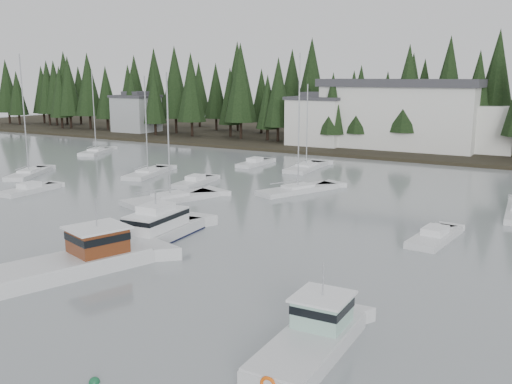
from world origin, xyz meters
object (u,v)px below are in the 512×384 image
at_px(sailboat_4, 170,200).
at_px(runabout_1, 435,239).
at_px(house_west, 318,120).
at_px(runabout_4, 195,183).
at_px(sailboat_0, 148,174).
at_px(cabin_cruiser_center, 154,233).
at_px(sailboat_8, 96,153).
at_px(sailboat_9, 298,191).
at_px(runabout_0, 30,191).
at_px(harbor_inn, 413,115).
at_px(house_far_west, 136,113).
at_px(lobster_boat_teal, 312,340).
at_px(lobster_boat_brown, 75,262).
at_px(sailboat_5, 306,169).
at_px(sailboat_6, 29,175).
at_px(runabout_3, 255,164).

distance_m(sailboat_4, runabout_1, 25.41).
height_order(house_west, runabout_1, house_west).
bearing_deg(sailboat_4, runabout_4, 40.10).
xyz_separation_m(sailboat_0, runabout_4, (8.58, -1.90, 0.06)).
bearing_deg(house_west, cabin_cruiser_center, -77.36).
xyz_separation_m(cabin_cruiser_center, runabout_1, (17.75, 10.58, -0.50)).
bearing_deg(sailboat_8, sailboat_9, -128.43).
distance_m(house_west, runabout_0, 50.86).
xyz_separation_m(harbor_inn, sailboat_8, (-41.99, -27.40, -5.69)).
bearing_deg(harbor_inn, house_far_west, -178.65).
xyz_separation_m(cabin_cruiser_center, lobster_boat_teal, (17.24, -9.70, -0.12)).
xyz_separation_m(lobster_boat_brown, sailboat_9, (0.95, 29.17, -0.49)).
bearing_deg(lobster_boat_teal, cabin_cruiser_center, 58.69).
bearing_deg(sailboat_5, sailboat_8, 90.82).
bearing_deg(sailboat_6, sailboat_5, -80.09).
relative_size(house_far_west, cabin_cruiser_center, 0.85).
bearing_deg(house_west, lobster_boat_brown, -78.70).
distance_m(sailboat_8, runabout_3, 27.70).
bearing_deg(cabin_cruiser_center, sailboat_8, 45.77).
height_order(house_far_west, cabin_cruiser_center, house_far_west).
height_order(runabout_0, runabout_1, same).
bearing_deg(lobster_boat_brown, sailboat_8, 62.34).
bearing_deg(lobster_boat_teal, house_west, 22.31).
bearing_deg(sailboat_6, sailboat_0, -87.03).
bearing_deg(runabout_3, lobster_boat_teal, -147.08).
distance_m(house_far_west, lobster_boat_teal, 99.46).
bearing_deg(harbor_inn, sailboat_0, -119.19).
distance_m(house_far_west, sailboat_0, 51.66).
relative_size(sailboat_0, runabout_0, 1.90).
bearing_deg(sailboat_4, house_west, 26.09).
xyz_separation_m(sailboat_4, runabout_1, (25.39, -0.74, 0.07)).
xyz_separation_m(lobster_boat_brown, sailboat_0, (-19.44, 29.13, -0.51)).
bearing_deg(harbor_inn, sailboat_5, -105.55).
bearing_deg(runabout_4, lobster_boat_brown, -165.02).
bearing_deg(sailboat_5, runabout_1, -141.60).
distance_m(house_west, house_far_west, 42.05).
distance_m(cabin_cruiser_center, lobster_boat_teal, 19.78).
distance_m(sailboat_5, sailboat_9, 15.01).
bearing_deg(sailboat_0, harbor_inn, -43.58).
height_order(house_far_west, sailboat_4, sailboat_4).
xyz_separation_m(sailboat_6, sailboat_9, (32.71, 7.62, -0.01)).
height_order(cabin_cruiser_center, runabout_4, cabin_cruiser_center).
bearing_deg(runabout_1, sailboat_6, 91.40).
relative_size(house_far_west, runabout_3, 1.24).
relative_size(sailboat_0, sailboat_5, 1.09).
xyz_separation_m(sailboat_6, runabout_1, (49.37, -3.34, 0.03)).
xyz_separation_m(harbor_inn, runabout_0, (-25.26, -52.96, -5.64)).
relative_size(house_west, lobster_boat_brown, 0.88).
distance_m(harbor_inn, runabout_1, 52.24).
relative_size(lobster_boat_teal, sailboat_8, 0.59).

